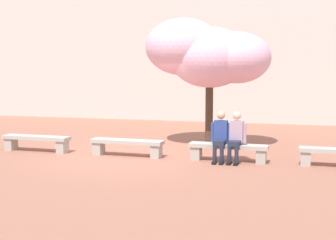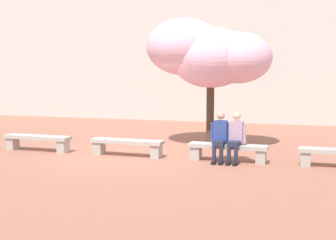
{
  "view_description": "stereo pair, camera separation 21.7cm",
  "coord_description": "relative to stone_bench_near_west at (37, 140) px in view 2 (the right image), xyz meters",
  "views": [
    {
      "loc": [
        4.28,
        -11.83,
        2.45
      ],
      "look_at": [
        1.1,
        0.2,
        1.0
      ],
      "focal_mm": 50.0,
      "sensor_mm": 36.0,
      "label": 1
    },
    {
      "loc": [
        4.49,
        -11.77,
        2.45
      ],
      "look_at": [
        1.1,
        0.2,
        1.0
      ],
      "focal_mm": 50.0,
      "sensor_mm": 36.0,
      "label": 2
    }
  ],
  "objects": [
    {
      "name": "building_facade",
      "position": [
        2.76,
        10.27,
        3.34
      ],
      "size": [
        28.0,
        4.0,
        7.3
      ],
      "primitive_type": "cube",
      "color": "beige",
      "rests_on": "ground"
    },
    {
      "name": "cherry_tree_main",
      "position": [
        4.55,
        2.12,
        2.49
      ],
      "size": [
        3.76,
        2.53,
        3.88
      ],
      "color": "#473323",
      "rests_on": "ground"
    },
    {
      "name": "stone_bench_near_west",
      "position": [
        0.0,
        0.0,
        0.0
      ],
      "size": [
        2.03,
        0.49,
        0.45
      ],
      "color": "#ADA89E",
      "rests_on": "ground"
    },
    {
      "name": "person_seated_right",
      "position": [
        5.71,
        -0.05,
        0.39
      ],
      "size": [
        0.51,
        0.71,
        1.29
      ],
      "color": "black",
      "rests_on": "ground"
    },
    {
      "name": "stone_bench_center",
      "position": [
        2.76,
        0.0,
        0.0
      ],
      "size": [
        2.03,
        0.49,
        0.45
      ],
      "color": "#ADA89E",
      "rests_on": "ground"
    },
    {
      "name": "ground_plane",
      "position": [
        2.76,
        0.0,
        -0.31
      ],
      "size": [
        100.0,
        100.0,
        0.0
      ],
      "primitive_type": "plane",
      "color": "#9E604C"
    },
    {
      "name": "stone_bench_near_east",
      "position": [
        5.51,
        0.0,
        0.0
      ],
      "size": [
        2.03,
        0.49,
        0.45
      ],
      "color": "#ADA89E",
      "rests_on": "ground"
    },
    {
      "name": "person_seated_left",
      "position": [
        5.31,
        -0.05,
        0.39
      ],
      "size": [
        0.51,
        0.68,
        1.29
      ],
      "color": "black",
      "rests_on": "ground"
    }
  ]
}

